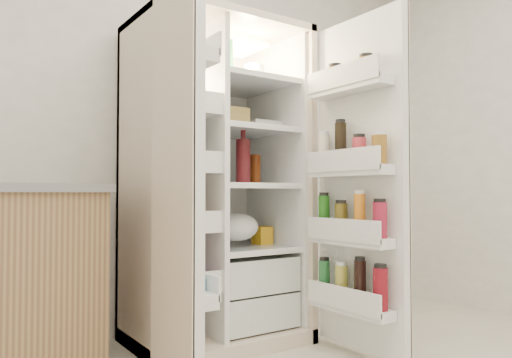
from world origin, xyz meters
TOP-DOWN VIEW (x-y plane):
  - wall_back at (0.00, 2.00)m, footprint 4.00×0.02m
  - refrigerator at (0.07, 1.65)m, footprint 0.93×0.70m
  - freezer_door at (-0.45, 1.05)m, footprint 0.15×0.40m
  - fridge_door at (0.53, 0.96)m, footprint 0.17×0.58m

SIDE VIEW (x-z plane):
  - refrigerator at x=0.07m, z-range -0.15..1.65m
  - fridge_door at x=0.53m, z-range 0.01..1.73m
  - freezer_door at x=-0.45m, z-range 0.03..1.75m
  - wall_back at x=0.00m, z-range 0.00..2.70m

